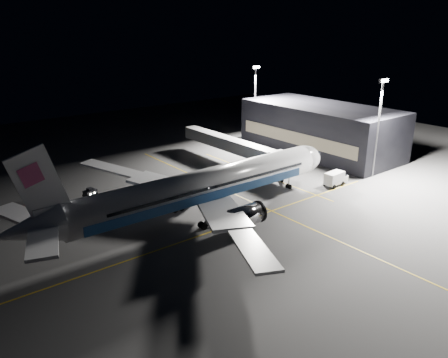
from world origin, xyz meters
TOP-DOWN VIEW (x-y plane):
  - ground at (0.00, 0.00)m, footprint 200.00×200.00m
  - guide_line_main at (10.00, 0.00)m, footprint 0.25×80.00m
  - guide_line_cross at (0.00, -6.00)m, footprint 70.00×0.25m
  - guide_line_side at (22.00, 10.00)m, footprint 0.25×40.00m
  - airliner at (-1.08, 0.00)m, footprint 61.48×54.22m
  - terminal at (45.98, 14.00)m, footprint 18.12×40.00m
  - jet_bridge at (22.00, 18.06)m, footprint 3.60×34.40m
  - floodlight_mast_north at (40.00, 31.99)m, footprint 2.40×0.68m
  - floodlight_mast_south at (40.00, -6.01)m, footprint 2.40×0.67m
  - service_truck at (29.31, -4.57)m, footprint 5.74×2.77m
  - baggage_tug at (-12.22, 20.36)m, footprint 2.72×2.40m
  - safety_cone_a at (2.86, 7.98)m, footprint 0.39×0.39m
  - safety_cone_b at (6.00, 4.00)m, footprint 0.35×0.35m
  - safety_cone_c at (-0.94, 14.00)m, footprint 0.46×0.46m

SIDE VIEW (x-z plane):
  - ground at x=0.00m, z-range 0.00..0.00m
  - guide_line_main at x=10.00m, z-range 0.00..0.01m
  - guide_line_cross at x=0.00m, z-range 0.00..0.01m
  - guide_line_side at x=22.00m, z-range 0.00..0.01m
  - safety_cone_b at x=6.00m, z-range 0.00..0.52m
  - safety_cone_a at x=2.86m, z-range 0.00..0.58m
  - safety_cone_c at x=-0.94m, z-range 0.00..0.69m
  - baggage_tug at x=-12.22m, z-range -0.07..1.61m
  - service_truck at x=29.31m, z-range 0.10..2.96m
  - jet_bridge at x=22.00m, z-range 1.43..7.73m
  - airliner at x=-1.08m, z-range -3.16..13.48m
  - terminal at x=45.98m, z-range 0.00..12.00m
  - floodlight_mast_north at x=40.00m, z-range 2.02..22.72m
  - floodlight_mast_south at x=40.00m, z-range 2.02..22.72m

